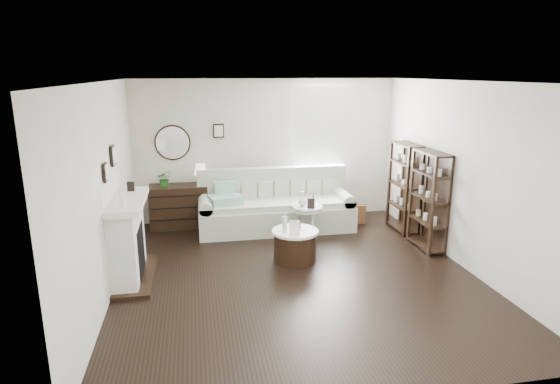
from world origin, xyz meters
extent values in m
plane|color=black|center=(0.00, 0.00, 0.00)|extent=(5.50, 5.50, 0.00)
plane|color=white|center=(0.00, 0.00, 2.70)|extent=(5.50, 5.50, 0.00)
plane|color=beige|center=(0.00, 2.75, 1.35)|extent=(5.00, 0.00, 5.00)
plane|color=beige|center=(0.00, -2.75, 1.35)|extent=(5.00, 0.00, 5.00)
plane|color=beige|center=(-2.50, 0.00, 1.35)|extent=(0.00, 5.50, 5.50)
plane|color=beige|center=(2.50, 0.00, 1.35)|extent=(0.00, 5.50, 5.50)
cube|color=white|center=(1.10, 2.73, 1.60)|extent=(1.00, 0.02, 1.80)
cube|color=white|center=(1.10, 2.67, 1.60)|extent=(1.15, 0.02, 1.90)
cylinder|color=silver|center=(-1.75, 2.72, 1.55)|extent=(0.60, 0.03, 0.60)
cube|color=black|center=(-0.90, 2.72, 1.75)|extent=(0.20, 0.03, 0.26)
cube|color=white|center=(-2.33, 0.30, 0.55)|extent=(0.34, 1.20, 1.10)
cube|color=black|center=(-2.30, 0.30, 0.40)|extent=(0.30, 0.65, 0.70)
cube|color=white|center=(-2.28, 0.30, 1.12)|extent=(0.44, 1.35, 0.08)
cube|color=black|center=(-2.25, 0.30, 0.03)|extent=(0.50, 1.40, 0.05)
cylinder|color=white|center=(-2.28, -0.15, 1.27)|extent=(0.08, 0.08, 0.22)
cube|color=black|center=(-2.28, 0.70, 1.23)|extent=(0.10, 0.03, 0.14)
cube|color=black|center=(-2.47, -0.05, 1.60)|extent=(0.03, 0.18, 0.24)
cube|color=black|center=(-2.47, 0.60, 1.70)|extent=(0.03, 0.22, 0.28)
cube|color=black|center=(2.33, 1.55, 0.80)|extent=(0.30, 0.80, 1.60)
cylinder|color=#CAB88B|center=(2.31, 1.30, 0.52)|extent=(0.08, 0.08, 0.11)
cylinder|color=#CAB88B|center=(2.31, 1.55, 0.52)|extent=(0.08, 0.08, 0.11)
cylinder|color=#CAB88B|center=(2.31, 1.80, 0.52)|extent=(0.08, 0.08, 0.11)
cylinder|color=#CAB88B|center=(2.31, 1.30, 0.92)|extent=(0.08, 0.08, 0.11)
cylinder|color=#CAB88B|center=(2.31, 1.55, 0.92)|extent=(0.08, 0.08, 0.11)
cylinder|color=#CAB88B|center=(2.31, 1.80, 0.92)|extent=(0.08, 0.08, 0.11)
cylinder|color=#CAB88B|center=(2.31, 1.30, 1.32)|extent=(0.08, 0.08, 0.11)
cylinder|color=#CAB88B|center=(2.31, 1.55, 1.32)|extent=(0.08, 0.08, 0.11)
cylinder|color=#CAB88B|center=(2.31, 1.80, 1.32)|extent=(0.08, 0.08, 0.11)
cube|color=black|center=(2.33, 0.65, 0.80)|extent=(0.30, 0.80, 1.60)
cylinder|color=#CAB88B|center=(2.31, 0.40, 0.52)|extent=(0.08, 0.08, 0.11)
cylinder|color=#CAB88B|center=(2.31, 0.65, 0.52)|extent=(0.08, 0.08, 0.11)
cylinder|color=#CAB88B|center=(2.31, 0.90, 0.52)|extent=(0.08, 0.08, 0.11)
cylinder|color=#CAB88B|center=(2.31, 0.40, 0.92)|extent=(0.08, 0.08, 0.11)
cylinder|color=#CAB88B|center=(2.31, 0.65, 0.92)|extent=(0.08, 0.08, 0.11)
cylinder|color=#CAB88B|center=(2.31, 0.90, 0.92)|extent=(0.08, 0.08, 0.11)
cylinder|color=#CAB88B|center=(2.31, 0.40, 1.32)|extent=(0.08, 0.08, 0.11)
cylinder|color=#CAB88B|center=(2.31, 0.65, 1.32)|extent=(0.08, 0.08, 0.11)
cylinder|color=#CAB88B|center=(2.31, 0.90, 1.32)|extent=(0.08, 0.08, 0.11)
cube|color=#AFB9A5|center=(0.06, 2.00, 0.23)|extent=(2.80, 0.97, 0.45)
cube|color=#AFB9A5|center=(0.06, 1.97, 0.51)|extent=(2.42, 0.78, 0.11)
cube|color=#AFB9A5|center=(0.06, 2.38, 0.66)|extent=(2.80, 0.22, 0.86)
cube|color=#AFB9A5|center=(-1.22, 2.00, 0.28)|extent=(0.24, 0.92, 0.56)
cube|color=#AFB9A5|center=(1.33, 2.00, 0.28)|extent=(0.24, 0.92, 0.56)
cube|color=#268C69|center=(-0.86, 1.95, 0.63)|extent=(0.64, 0.57, 0.14)
cube|color=brown|center=(1.55, 2.13, 0.18)|extent=(0.57, 0.29, 0.36)
cube|color=black|center=(-1.62, 2.47, 0.40)|extent=(1.19, 0.50, 0.80)
cube|color=black|center=(-1.62, 2.21, 0.22)|extent=(1.15, 0.01, 0.02)
cube|color=black|center=(-1.62, 2.21, 0.44)|extent=(1.15, 0.01, 0.02)
cube|color=black|center=(-1.62, 2.21, 0.66)|extent=(1.15, 0.01, 0.01)
imported|color=#21601B|center=(-1.92, 2.42, 0.95)|extent=(0.32, 0.29, 0.30)
cylinder|color=black|center=(0.09, 0.49, 0.23)|extent=(0.65, 0.65, 0.45)
cylinder|color=white|center=(0.09, 0.49, 0.47)|extent=(0.71, 0.71, 0.04)
cylinder|color=silver|center=(0.48, 1.30, 0.60)|extent=(0.50, 0.50, 0.03)
cylinder|color=white|center=(0.48, 1.30, 0.56)|extent=(0.51, 0.51, 0.02)
cylinder|color=white|center=(0.48, 1.30, 0.29)|extent=(0.04, 0.04, 0.58)
cylinder|color=silver|center=(-0.09, 0.41, 0.65)|extent=(0.07, 0.07, 0.31)
cube|color=white|center=(0.04, 0.31, 0.60)|extent=(0.17, 0.09, 0.21)
cube|color=black|center=(0.50, 1.17, 0.70)|extent=(0.13, 0.08, 0.17)
camera|label=1|loc=(-1.36, -6.07, 2.82)|focal=30.00mm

